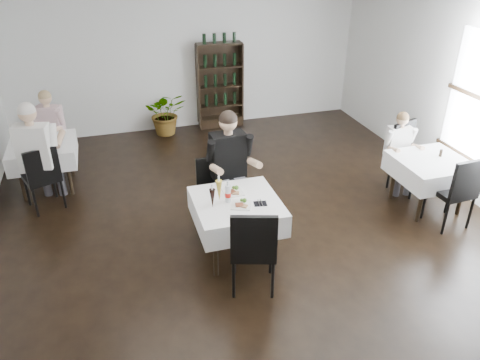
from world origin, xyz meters
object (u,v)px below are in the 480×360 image
(main_table, at_px, (237,211))
(diner_main, at_px, (231,162))
(wine_shelf, at_px, (220,86))
(potted_tree, at_px, (166,113))

(main_table, distance_m, diner_main, 0.77)
(diner_main, bearing_deg, wine_shelf, 77.79)
(main_table, height_order, potted_tree, potted_tree)
(wine_shelf, xyz_separation_m, potted_tree, (-1.15, -0.11, -0.41))
(wine_shelf, distance_m, diner_main, 3.72)
(main_table, xyz_separation_m, diner_main, (0.11, 0.68, 0.33))
(main_table, bearing_deg, wine_shelf, 78.22)
(wine_shelf, bearing_deg, potted_tree, -174.31)
(potted_tree, bearing_deg, wine_shelf, 5.69)
(potted_tree, xyz_separation_m, diner_main, (0.36, -3.52, 0.52))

